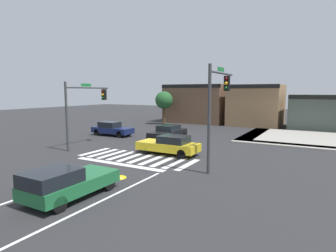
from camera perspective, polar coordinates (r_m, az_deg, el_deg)
The scene contains 13 objects.
ground_plane at distance 23.63m, azimuth 0.03°, elevation -4.20°, with size 120.00×120.00×0.00m, color #2B2B2D.
crosswalk_near at distance 19.91m, azimuth -6.35°, elevation -6.35°, with size 8.30×3.10×0.01m.
lane_markings at distance 13.88m, azimuth -21.24°, elevation -12.75°, with size 6.80×20.25×0.01m.
bike_detector_marking at distance 15.57m, azimuth -10.11°, elevation -10.22°, with size 0.93×0.93×0.01m.
curb_corner_northeast at distance 30.12m, azimuth 23.55°, elevation -2.22°, with size 10.00×10.60×0.15m.
storefront_row at distance 40.44m, azimuth 15.49°, elevation 3.95°, with size 24.77×7.00×5.61m.
traffic_signal_southwest at distance 24.20m, azimuth -16.47°, elevation 4.56°, with size 0.32×4.83×5.33m.
traffic_signal_southeast at distance 16.81m, azimuth 9.98°, elevation 5.44°, with size 0.32×4.10×6.07m.
car_black at distance 26.33m, azimuth 0.01°, elevation -1.40°, with size 1.85×4.54×1.46m.
car_yellow at distance 20.65m, azimuth 0.27°, elevation -3.81°, with size 4.54×1.85×1.41m.
car_navy at distance 30.05m, azimuth -11.30°, elevation -0.55°, with size 4.43×1.71×1.44m.
car_green at distance 13.01m, azimuth -19.88°, elevation -10.67°, with size 1.93×4.18×1.42m.
roadside_tree at distance 39.57m, azimuth -0.81°, elevation 5.18°, with size 2.46×2.46×4.63m.
Camera 1 is at (11.32, -20.23, 4.57)m, focal length 30.17 mm.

